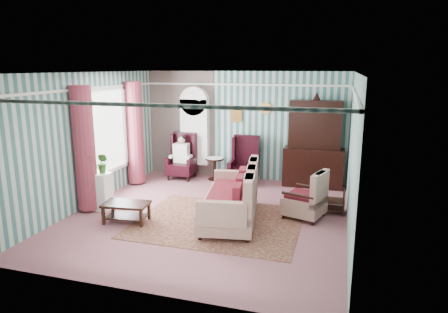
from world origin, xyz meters
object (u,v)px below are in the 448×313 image
(wingback_left, at_px, (182,156))
(round_side_table, at_px, (215,169))
(wingback_right, at_px, (244,161))
(floral_armchair, at_px, (304,195))
(plant_stand, at_px, (98,191))
(sofa, at_px, (230,193))
(bookcase, at_px, (195,137))
(seated_woman, at_px, (182,158))
(dresser_hutch, at_px, (314,141))
(coffee_table, at_px, (126,213))
(nest_table, at_px, (334,200))

(wingback_left, height_order, round_side_table, wingback_left)
(wingback_right, distance_m, floral_armchair, 2.66)
(wingback_left, relative_size, plant_stand, 1.56)
(sofa, distance_m, floral_armchair, 1.53)
(bookcase, height_order, wingback_right, bookcase)
(bookcase, bearing_deg, round_side_table, -20.27)
(round_side_table, distance_m, sofa, 3.00)
(bookcase, bearing_deg, seated_woman, -122.66)
(round_side_table, xyz_separation_m, sofa, (1.20, -2.74, 0.27))
(dresser_hutch, height_order, sofa, dresser_hutch)
(wingback_left, relative_size, round_side_table, 2.08)
(bookcase, xyz_separation_m, floral_armchair, (3.25, -2.38, -0.65))
(wingback_right, xyz_separation_m, seated_woman, (-1.75, 0.00, -0.04))
(wingback_right, xyz_separation_m, floral_armchair, (1.75, -1.99, -0.15))
(wingback_left, distance_m, seated_woman, 0.04)
(seated_woman, bearing_deg, wingback_right, 0.00)
(wingback_left, bearing_deg, coffee_table, -87.06)
(plant_stand, height_order, floral_armchair, floral_armchair)
(seated_woman, bearing_deg, floral_armchair, -29.66)
(plant_stand, bearing_deg, floral_armchair, 9.98)
(seated_woman, bearing_deg, wingback_left, 0.00)
(wingback_left, relative_size, wingback_right, 1.00)
(plant_stand, xyz_separation_m, coffee_table, (0.97, -0.51, -0.20))
(bookcase, bearing_deg, wingback_right, -14.57)
(bookcase, distance_m, seated_woman, 0.70)
(dresser_hutch, distance_m, wingback_right, 1.86)
(plant_stand, bearing_deg, dresser_hutch, 35.08)
(dresser_hutch, xyz_separation_m, coffee_table, (-3.33, -3.53, -0.98))
(bookcase, relative_size, round_side_table, 3.73)
(dresser_hutch, relative_size, coffee_table, 2.67)
(nest_table, height_order, floral_armchair, floral_armchair)
(wingback_right, height_order, sofa, wingback_right)
(wingback_left, xyz_separation_m, coffee_table, (0.17, -3.26, -0.42))
(round_side_table, relative_size, coffee_table, 0.68)
(floral_armchair, bearing_deg, seated_woman, 77.52)
(dresser_hutch, xyz_separation_m, seated_woman, (-3.50, -0.27, -0.59))
(bookcase, xyz_separation_m, sofa, (1.85, -2.98, -0.55))
(wingback_left, bearing_deg, seated_woman, 0.00)
(nest_table, height_order, sofa, sofa)
(seated_woman, bearing_deg, round_side_table, 9.46)
(wingback_left, height_order, coffee_table, wingback_left)
(nest_table, bearing_deg, coffee_table, -156.33)
(seated_woman, distance_m, sofa, 3.33)
(wingback_right, bearing_deg, bookcase, 165.43)
(wingback_left, bearing_deg, plant_stand, -106.22)
(wingback_right, bearing_deg, seated_woman, 180.00)
(wingback_right, xyz_separation_m, plant_stand, (-2.55, -2.75, -0.22))
(floral_armchair, height_order, coffee_table, floral_armchair)
(wingback_right, distance_m, seated_woman, 1.75)
(wingback_left, bearing_deg, round_side_table, 9.46)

